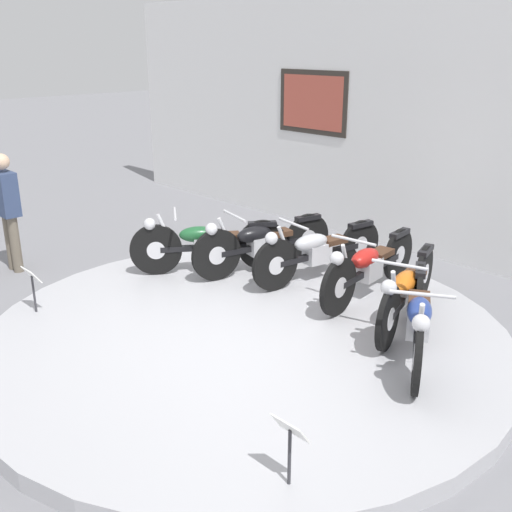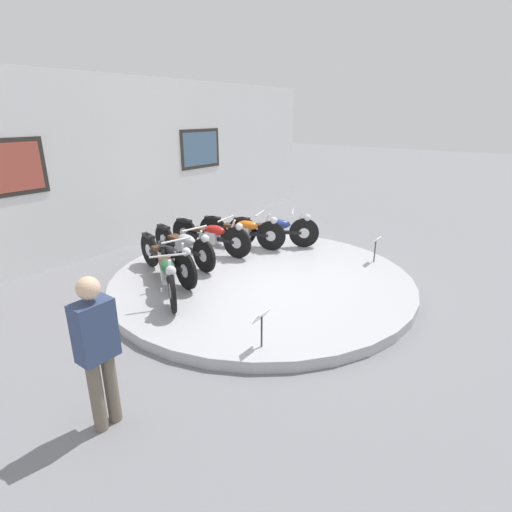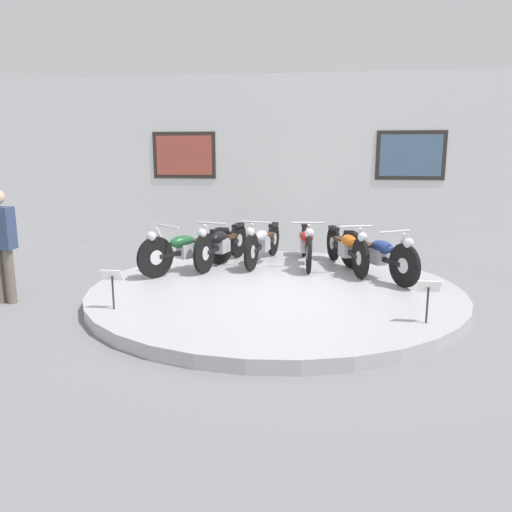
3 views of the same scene
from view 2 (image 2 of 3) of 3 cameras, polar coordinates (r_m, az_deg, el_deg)
ground_plane at (r=7.29m, az=0.79°, el=-3.96°), size 60.00×60.00×0.00m
display_platform at (r=7.26m, az=0.80°, el=-3.37°), size 5.36×5.36×0.17m
back_wall at (r=9.52m, az=-18.72°, el=12.26°), size 14.00×0.22×3.70m
motorcycle_green at (r=6.52m, az=-12.58°, el=-2.13°), size 1.21×1.66×0.80m
motorcycle_black at (r=7.17m, az=-12.56°, el=-0.09°), size 0.63×1.96×0.80m
motorcycle_silver at (r=7.80m, az=-10.24°, el=1.65°), size 0.54×1.96×0.79m
motorcycle_red at (r=8.32m, az=-6.39°, el=3.03°), size 0.54×1.99×0.80m
motorcycle_orange at (r=8.63m, az=-1.86°, el=3.74°), size 0.71×1.91×0.79m
motorcycle_blue at (r=8.69m, az=2.70°, el=3.86°), size 1.08×1.73×0.80m
info_placard_front_left at (r=4.97m, az=0.82°, el=-9.22°), size 0.26×0.11×0.51m
info_placard_front_centre at (r=8.08m, az=16.72°, el=1.65°), size 0.26×0.11×0.51m
visitor_standing at (r=4.07m, az=-21.75°, el=-11.93°), size 0.36×0.22×1.60m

